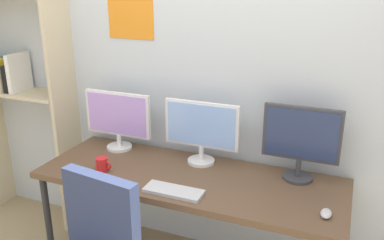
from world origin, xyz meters
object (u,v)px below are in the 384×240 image
monitor_center (201,129)px  keyboard_main (173,191)px  bookshelf (12,52)px  monitor_right (301,139)px  coffee_mug (102,165)px  desk (189,184)px  monitor_left (118,118)px  computer_mouse (326,214)px

monitor_center → keyboard_main: bearing=-90.0°
bookshelf → keyboard_main: (1.55, -0.46, -0.62)m
monitor_right → keyboard_main: bearing=-145.0°
bookshelf → coffee_mug: 1.23m
bookshelf → monitor_right: bearing=-0.5°
desk → keyboard_main: bearing=-90.0°
desk → monitor_left: size_ratio=3.79×
monitor_right → coffee_mug: bearing=-162.8°
bookshelf → computer_mouse: bookshelf is taller
monitor_left → computer_mouse: (1.46, -0.37, -0.22)m
desk → monitor_left: (-0.63, 0.21, 0.29)m
keyboard_main → desk: bearing=90.0°
monitor_right → desk: bearing=-161.4°
monitor_center → monitor_left: bearing=180.0°
coffee_mug → monitor_left: bearing=105.2°
monitor_center → keyboard_main: monitor_center is taller
monitor_right → computer_mouse: bearing=-61.7°
monitor_center → coffee_mug: 0.67m
monitor_left → coffee_mug: 0.42m
desk → monitor_right: (0.63, 0.21, 0.32)m
bookshelf → coffee_mug: (1.01, -0.38, -0.58)m
desk → keyboard_main: 0.24m
monitor_left → keyboard_main: monitor_left is taller
computer_mouse → coffee_mug: coffee_mug is taller
monitor_left → computer_mouse: 1.52m
desk → bookshelf: size_ratio=0.91×
bookshelf → computer_mouse: bearing=-9.3°
monitor_left → monitor_right: monitor_right is taller
keyboard_main → computer_mouse: 0.83m
coffee_mug → monitor_center: bearing=34.0°
computer_mouse → bookshelf: bearing=170.7°
bookshelf → computer_mouse: size_ratio=21.75×
coffee_mug → monitor_right: bearing=17.2°
bookshelf → monitor_left: size_ratio=4.16×
keyboard_main → monitor_right: bearing=35.0°
monitor_right → keyboard_main: 0.81m
desk → bookshelf: 1.71m
desk → monitor_left: monitor_left is taller
keyboard_main → monitor_center: bearing=90.0°
monitor_left → keyboard_main: (0.63, -0.44, -0.22)m
desk → keyboard_main: (0.00, -0.23, 0.07)m
coffee_mug → keyboard_main: bearing=-8.8°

